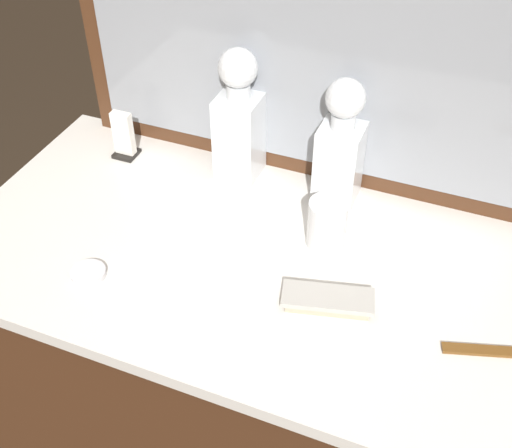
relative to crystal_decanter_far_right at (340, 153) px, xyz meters
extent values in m
cube|color=#472816|center=(-0.09, -0.23, -0.59)|extent=(1.14, 0.60, 0.90)
cube|color=silver|center=(-0.09, -0.23, -0.12)|extent=(1.17, 0.61, 0.03)
cube|color=gray|center=(-0.09, 0.05, 0.28)|extent=(0.94, 0.01, 0.69)
cube|color=white|center=(0.00, 0.00, -0.02)|extent=(0.09, 0.09, 0.17)
cube|color=#8C4C14|center=(0.00, 0.00, -0.05)|extent=(0.07, 0.07, 0.12)
cylinder|color=white|center=(0.00, 0.00, 0.08)|extent=(0.05, 0.05, 0.03)
sphere|color=white|center=(0.00, 0.00, 0.13)|extent=(0.08, 0.08, 0.08)
cube|color=white|center=(-0.22, 0.00, -0.02)|extent=(0.09, 0.09, 0.19)
cube|color=#8C4C14|center=(-0.22, 0.00, -0.04)|extent=(0.08, 0.08, 0.15)
cylinder|color=white|center=(-0.22, 0.00, 0.09)|extent=(0.05, 0.05, 0.03)
sphere|color=white|center=(-0.22, 0.00, 0.14)|extent=(0.08, 0.08, 0.08)
cylinder|color=white|center=(0.02, -0.15, -0.06)|extent=(0.07, 0.07, 0.10)
cylinder|color=silver|center=(0.02, -0.15, -0.10)|extent=(0.07, 0.07, 0.01)
cube|color=#B7A88C|center=(0.07, -0.30, -0.10)|extent=(0.15, 0.09, 0.01)
cube|color=#B7B5AD|center=(0.07, -0.30, -0.09)|extent=(0.17, 0.10, 0.01)
cylinder|color=silver|center=(-0.35, -0.39, -0.10)|extent=(0.06, 0.06, 0.01)
cube|color=brown|center=(0.33, -0.30, -0.11)|extent=(0.12, 0.05, 0.01)
cube|color=black|center=(-0.48, -0.03, -0.11)|extent=(0.05, 0.05, 0.01)
cube|color=white|center=(-0.48, -0.03, -0.05)|extent=(0.05, 0.02, 0.11)
camera|label=1|loc=(0.24, -1.04, 0.74)|focal=45.09mm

